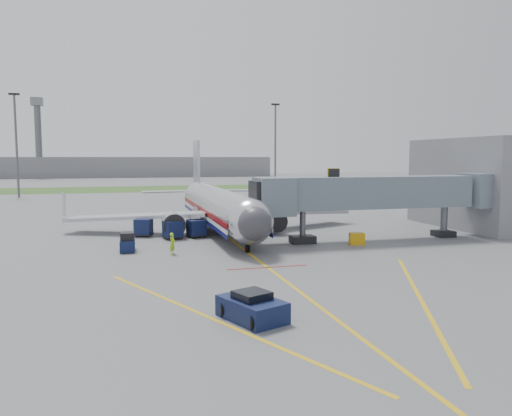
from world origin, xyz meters
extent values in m
plane|color=#565659|center=(0.00, 0.00, 0.00)|extent=(400.00, 400.00, 0.00)
cube|color=#2D4C1E|center=(0.00, 90.00, 0.01)|extent=(300.00, 25.00, 0.01)
cube|color=gold|center=(0.00, -2.00, 0.00)|extent=(0.25, 50.00, 0.01)
cube|color=maroon|center=(0.00, -4.00, 0.00)|extent=(6.00, 0.25, 0.01)
cube|color=gold|center=(-6.00, -14.00, 0.00)|extent=(9.52, 20.04, 0.01)
cube|color=gold|center=(6.00, -14.00, 0.00)|extent=(9.52, 20.04, 0.01)
cylinder|color=silver|center=(0.00, 15.00, 2.70)|extent=(3.80, 28.00, 3.80)
sphere|color=silver|center=(0.00, 1.00, 2.70)|extent=(3.80, 3.80, 3.80)
sphere|color=#38383D|center=(0.00, -0.30, 2.70)|extent=(2.74, 2.74, 2.74)
cube|color=black|center=(0.00, 0.60, 3.25)|extent=(2.20, 1.20, 0.55)
cone|color=silver|center=(0.00, 31.50, 2.70)|extent=(3.80, 5.00, 3.80)
cube|color=#B7BAC1|center=(0.00, 31.00, 6.70)|extent=(0.35, 4.20, 7.00)
cube|color=#B7BAC1|center=(-8.50, 15.00, 1.80)|extent=(15.10, 8.59, 1.13)
cube|color=#B7BAC1|center=(8.50, 15.00, 1.80)|extent=(15.10, 8.59, 1.13)
cylinder|color=silver|center=(-5.20, 12.00, 1.35)|extent=(2.10, 3.60, 2.10)
cylinder|color=silver|center=(5.20, 12.00, 1.35)|extent=(2.10, 3.60, 2.10)
cube|color=maroon|center=(1.92, 15.00, 2.35)|extent=(0.05, 28.00, 0.45)
cube|color=#0D105B|center=(1.92, 15.00, 1.45)|extent=(0.05, 28.00, 0.35)
cylinder|color=black|center=(0.00, 2.00, 0.30)|extent=(0.28, 0.70, 0.70)
cylinder|color=black|center=(-2.60, 15.50, 0.45)|extent=(0.50, 1.00, 1.00)
cylinder|color=black|center=(2.60, 15.50, 0.45)|extent=(0.50, 1.00, 1.00)
cube|color=slate|center=(13.00, 5.00, 4.60)|extent=(20.00, 3.00, 3.00)
cube|color=slate|center=(3.20, 5.00, 4.40)|extent=(3.20, 3.60, 3.40)
cube|color=black|center=(2.00, 5.00, 4.40)|extent=(1.60, 3.00, 2.80)
cube|color=#CA910B|center=(9.00, 5.00, 6.40)|extent=(1.20, 0.15, 1.00)
cylinder|color=#595B60|center=(6.00, 5.00, 1.55)|extent=(0.56, 0.56, 3.10)
cube|color=black|center=(6.00, 5.00, 0.35)|extent=(2.20, 1.60, 0.70)
cylinder|color=#595B60|center=(21.00, 5.00, 1.55)|extent=(0.70, 0.70, 3.10)
cube|color=black|center=(21.00, 5.00, 0.30)|extent=(1.80, 1.80, 0.60)
cube|color=slate|center=(25.00, 5.00, 4.60)|extent=(3.00, 4.00, 3.40)
cube|color=slate|center=(30.00, 10.00, 5.00)|extent=(10.00, 16.00, 10.00)
cylinder|color=#595B60|center=(-30.00, 70.00, 10.00)|extent=(0.44, 0.44, 20.00)
cube|color=black|center=(-30.00, 70.00, 20.20)|extent=(2.00, 0.40, 0.40)
cylinder|color=#595B60|center=(25.00, 75.00, 10.00)|extent=(0.44, 0.44, 20.00)
cube|color=black|center=(25.00, 75.00, 20.20)|extent=(2.00, 0.40, 0.40)
cube|color=slate|center=(-10.00, 170.00, 4.00)|extent=(120.00, 14.00, 8.00)
cylinder|color=#595B60|center=(-40.00, 165.00, 14.00)|extent=(2.40, 2.40, 28.00)
cube|color=slate|center=(-40.00, 165.00, 28.50)|extent=(4.00, 4.00, 3.00)
cube|color=#0D1C39|center=(-4.00, -14.92, 0.52)|extent=(3.23, 3.94, 1.04)
cube|color=black|center=(-4.00, -14.92, 1.18)|extent=(1.98, 1.98, 0.47)
cylinder|color=black|center=(-4.31, -16.39, 0.38)|extent=(0.48, 0.78, 0.76)
cylinder|color=black|center=(-2.74, -15.73, 0.38)|extent=(0.48, 0.78, 0.76)
cylinder|color=black|center=(-5.26, -14.12, 0.38)|extent=(0.48, 0.78, 0.76)
cylinder|color=black|center=(-3.69, -13.46, 0.38)|extent=(0.48, 0.78, 0.76)
cube|color=#0D1C39|center=(-9.69, 5.09, 0.51)|extent=(1.30, 2.36, 0.92)
cube|color=black|center=(-9.69, 5.09, 1.29)|extent=(1.17, 1.53, 0.65)
cylinder|color=black|center=(-10.19, 4.28, 0.23)|extent=(0.22, 0.47, 0.46)
cylinder|color=black|center=(-9.26, 4.24, 0.23)|extent=(0.22, 0.47, 0.46)
cylinder|color=black|center=(-10.11, 5.94, 0.23)|extent=(0.22, 0.47, 0.46)
cylinder|color=black|center=(-9.19, 5.90, 0.23)|extent=(0.22, 0.47, 0.46)
cube|color=#0D1C39|center=(-5.36, 10.51, 0.97)|extent=(2.00, 2.00, 1.58)
cube|color=black|center=(-5.36, 10.51, 0.18)|extent=(2.07, 2.07, 0.12)
cylinder|color=black|center=(-5.75, 9.73, 0.14)|extent=(0.30, 0.34, 0.29)
cylinder|color=black|center=(-4.59, 10.12, 0.14)|extent=(0.30, 0.34, 0.29)
cylinder|color=black|center=(-6.13, 10.90, 0.14)|extent=(0.30, 0.34, 0.29)
cylinder|color=black|center=(-4.97, 11.28, 0.14)|extent=(0.30, 0.34, 0.29)
cube|color=#0D1C39|center=(-3.00, 10.96, 0.96)|extent=(1.91, 1.91, 1.57)
cube|color=black|center=(-3.00, 10.96, 0.18)|extent=(1.97, 1.97, 0.12)
cylinder|color=black|center=(-3.44, 10.22, 0.14)|extent=(0.29, 0.33, 0.28)
cylinder|color=black|center=(-2.26, 10.52, 0.14)|extent=(0.29, 0.33, 0.28)
cylinder|color=black|center=(-3.74, 11.39, 0.14)|extent=(0.29, 0.33, 0.28)
cylinder|color=black|center=(-2.56, 11.69, 0.14)|extent=(0.29, 0.33, 0.28)
cube|color=#0D1C39|center=(-8.04, 12.98, 0.97)|extent=(2.01, 2.01, 1.58)
cube|color=black|center=(-8.04, 12.98, 0.18)|extent=(2.07, 2.07, 0.12)
cylinder|color=black|center=(-8.82, 12.61, 0.14)|extent=(0.31, 0.34, 0.29)
cylinder|color=black|center=(-7.66, 12.21, 0.14)|extent=(0.31, 0.34, 0.29)
cylinder|color=black|center=(-8.42, 13.76, 0.14)|extent=(0.31, 0.34, 0.29)
cylinder|color=black|center=(-7.26, 13.36, 0.14)|extent=(0.31, 0.34, 0.29)
cube|color=#0D1C39|center=(-2.50, 14.88, 0.51)|extent=(2.46, 4.35, 1.03)
cube|color=black|center=(-2.38, 15.44, 1.60)|extent=(2.01, 4.71, 1.61)
cylinder|color=black|center=(-3.38, 13.56, 0.32)|extent=(0.38, 0.68, 0.64)
cylinder|color=black|center=(-2.27, 13.31, 0.32)|extent=(0.38, 0.68, 0.64)
cylinder|color=black|center=(-2.73, 16.45, 0.32)|extent=(0.38, 0.68, 0.64)
cylinder|color=black|center=(-1.62, 16.20, 0.32)|extent=(0.38, 0.68, 0.64)
cube|color=#CA910B|center=(10.51, 3.00, 0.53)|extent=(1.49, 1.15, 1.06)
cylinder|color=black|center=(10.08, 3.10, 0.13)|extent=(0.23, 0.30, 0.27)
cylinder|color=black|center=(10.94, 2.90, 0.13)|extent=(0.23, 0.30, 0.27)
imported|color=#98CE18|center=(-6.14, 2.71, 0.89)|extent=(0.71, 0.77, 1.78)
camera|label=1|loc=(-9.95, -37.89, 7.92)|focal=35.00mm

